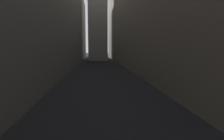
% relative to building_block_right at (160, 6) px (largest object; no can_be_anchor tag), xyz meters
% --- Properties ---
extents(ground_plane, '(264.00, 264.00, 0.00)m').
position_rel_building_block_right_xyz_m(ground_plane, '(-12.77, -2.00, -12.97)').
color(ground_plane, black).
extents(building_block_left, '(14.10, 108.00, 24.11)m').
position_rel_building_block_right_xyz_m(building_block_left, '(-25.32, 0.00, -0.92)').
color(building_block_left, slate).
rests_on(building_block_left, ground).
extents(building_block_right, '(14.54, 108.00, 25.95)m').
position_rel_building_block_right_xyz_m(building_block_right, '(0.00, 0.00, 0.00)').
color(building_block_right, '#756B5B').
rests_on(building_block_right, ground).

